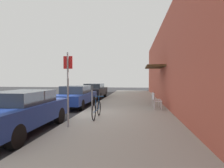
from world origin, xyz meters
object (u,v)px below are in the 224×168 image
(parked_car_1, at_px, (76,96))
(bicycle_0, at_px, (97,109))
(cafe_chair_0, at_px, (157,100))
(parking_meter, at_px, (92,96))
(parked_car_2, at_px, (94,91))
(cafe_chair_1, at_px, (155,99))
(street_sign, at_px, (68,83))
(parked_car_0, at_px, (20,111))

(parked_car_1, height_order, bicycle_0, parked_car_1)
(bicycle_0, bearing_deg, cafe_chair_0, 42.39)
(parking_meter, relative_size, cafe_chair_0, 1.52)
(parked_car_2, bearing_deg, cafe_chair_1, -48.00)
(parked_car_2, xyz_separation_m, cafe_chair_1, (4.97, -5.52, -0.10))
(parked_car_1, height_order, cafe_chair_0, parked_car_1)
(street_sign, xyz_separation_m, cafe_chair_1, (3.47, 5.00, -1.02))
(parked_car_0, height_order, parked_car_2, parked_car_0)
(parked_car_2, height_order, street_sign, street_sign)
(parked_car_0, height_order, cafe_chair_1, parked_car_0)
(parked_car_0, xyz_separation_m, street_sign, (1.50, 0.45, 0.91))
(parked_car_1, xyz_separation_m, cafe_chair_1, (4.97, -0.30, -0.08))
(parking_meter, height_order, bicycle_0, parking_meter)
(parked_car_0, bearing_deg, bicycle_0, 43.30)
(parked_car_1, height_order, parked_car_2, parked_car_2)
(parked_car_1, relative_size, street_sign, 1.69)
(parked_car_1, distance_m, parking_meter, 2.53)
(street_sign, distance_m, bicycle_0, 2.09)
(parking_meter, xyz_separation_m, cafe_chair_0, (3.42, 0.84, -0.26))
(parked_car_2, relative_size, street_sign, 1.69)
(parked_car_0, bearing_deg, parked_car_1, 90.00)
(bicycle_0, height_order, cafe_chair_0, bicycle_0)
(parked_car_2, height_order, bicycle_0, parked_car_2)
(bicycle_0, distance_m, cafe_chair_1, 4.41)
(street_sign, bearing_deg, parking_meter, 89.13)
(street_sign, height_order, cafe_chair_0, street_sign)
(parked_car_1, distance_m, parked_car_2, 5.22)
(parked_car_0, height_order, cafe_chair_0, parked_car_0)
(parking_meter, bearing_deg, parked_car_0, -112.40)
(cafe_chair_0, relative_size, cafe_chair_1, 1.00)
(cafe_chair_0, bearing_deg, parked_car_2, 127.93)
(parked_car_2, xyz_separation_m, parking_meter, (1.55, -7.21, 0.17))
(parking_meter, bearing_deg, cafe_chair_0, 13.76)
(street_sign, xyz_separation_m, cafe_chair_0, (3.47, 4.15, -1.02))
(street_sign, bearing_deg, parked_car_0, -163.34)
(cafe_chair_1, bearing_deg, parked_car_0, -132.33)
(parked_car_0, relative_size, parked_car_2, 1.00)
(bicycle_0, bearing_deg, parked_car_2, 103.68)
(bicycle_0, bearing_deg, street_sign, -112.80)
(parked_car_0, relative_size, parking_meter, 3.33)
(parked_car_1, distance_m, street_sign, 5.59)
(parked_car_1, bearing_deg, cafe_chair_0, -13.11)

